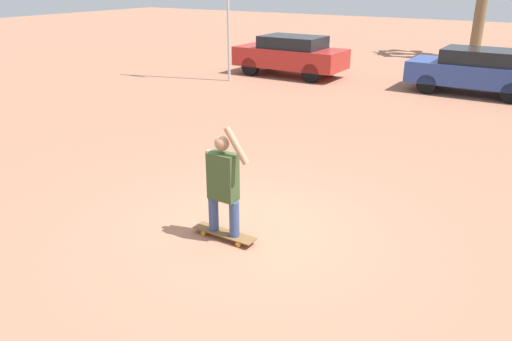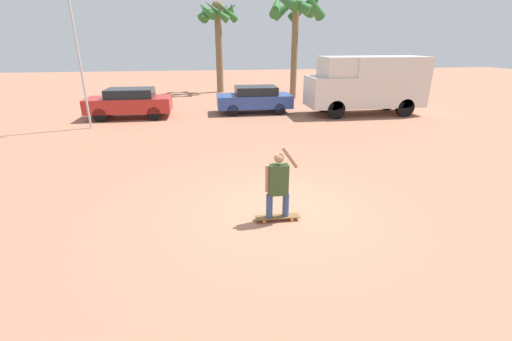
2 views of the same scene
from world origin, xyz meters
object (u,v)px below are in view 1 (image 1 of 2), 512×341
object	(u,v)px
person_skateboarder	(223,181)
parked_car_red	(291,55)
skateboard	(224,233)
parked_car_blue	(476,70)

from	to	relation	value
person_skateboarder	parked_car_red	distance (m)	12.48
skateboard	parked_car_red	xyz separation A→B (m)	(-5.15, 11.37, 0.70)
parked_car_blue	parked_car_red	bearing A→B (deg)	-176.19
parked_car_blue	parked_car_red	xyz separation A→B (m)	(-6.33, -0.42, 0.04)
person_skateboarder	skateboard	bearing A→B (deg)	-0.00
parked_car_blue	person_skateboarder	bearing A→B (deg)	-95.70
person_skateboarder	parked_car_blue	size ratio (longest dim) A/B	0.40
skateboard	parked_car_blue	xyz separation A→B (m)	(1.18, 11.79, 0.66)
person_skateboarder	parked_car_blue	distance (m)	11.85
skateboard	person_skateboarder	distance (m)	0.81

